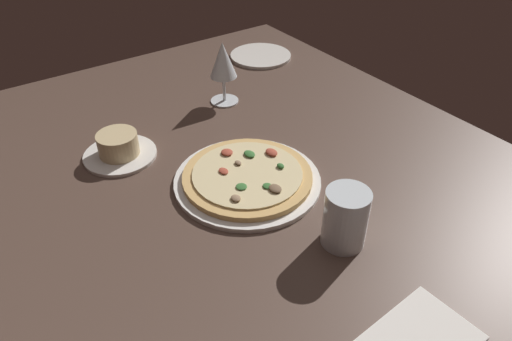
{
  "coord_description": "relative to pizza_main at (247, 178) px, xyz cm",
  "views": [
    {
      "loc": [
        -62.61,
        46.05,
        64.88
      ],
      "look_at": [
        0.92,
        1.52,
        7.0
      ],
      "focal_mm": 33.45,
      "sensor_mm": 36.0,
      "label": 1
    }
  ],
  "objects": [
    {
      "name": "dining_table",
      "position": [
        -1.84,
        -3.02,
        -3.2
      ],
      "size": [
        150.0,
        110.0,
        4.0
      ],
      "primitive_type": "cube",
      "color": "brown",
      "rests_on": "ground"
    },
    {
      "name": "water_glass",
      "position": [
        -23.68,
        -4.28,
        3.76
      ],
      "size": [
        7.78,
        7.78,
        11.05
      ],
      "color": "silver",
      "rests_on": "dining_table"
    },
    {
      "name": "wine_glass_far",
      "position": [
        32.3,
        -14.62,
        10.0
      ],
      "size": [
        7.36,
        7.36,
        16.38
      ],
      "color": "silver",
      "rests_on": "dining_table"
    },
    {
      "name": "side_plate",
      "position": [
        50.37,
        -39.23,
        -0.75
      ],
      "size": [
        18.96,
        18.96,
        0.9
      ],
      "primitive_type": "cylinder",
      "color": "silver",
      "rests_on": "dining_table"
    },
    {
      "name": "ramekin_on_saucer",
      "position": [
        24.03,
        17.89,
        1.09
      ],
      "size": [
        16.04,
        16.04,
        5.77
      ],
      "color": "silver",
      "rests_on": "dining_table"
    },
    {
      "name": "pizza_main",
      "position": [
        0.0,
        0.0,
        0.0
      ],
      "size": [
        30.25,
        30.25,
        3.38
      ],
      "color": "white",
      "rests_on": "dining_table"
    }
  ]
}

